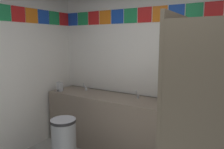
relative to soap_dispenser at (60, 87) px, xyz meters
name	(u,v)px	position (x,y,z in m)	size (l,w,h in m)	color
wall_back	(167,71)	(1.71, 0.52, 0.34)	(3.82, 0.09, 2.56)	white
vanity_counter	(107,121)	(0.85, 0.18, -0.50)	(2.01, 0.60, 0.87)	gray
faucet_left	(85,88)	(0.35, 0.27, -0.03)	(0.04, 0.10, 0.14)	silver
faucet_right	(138,95)	(1.35, 0.27, -0.03)	(0.04, 0.10, 0.14)	silver
soap_dispenser	(60,87)	(0.00, 0.00, 0.00)	(0.09, 0.09, 0.16)	#B7BABF
stall_divider	(189,115)	(2.27, -0.46, 0.05)	(0.92, 1.37, 2.00)	#726651
trash_bin	(64,143)	(0.68, -0.63, -0.60)	(0.34, 0.34, 0.69)	#999EA3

